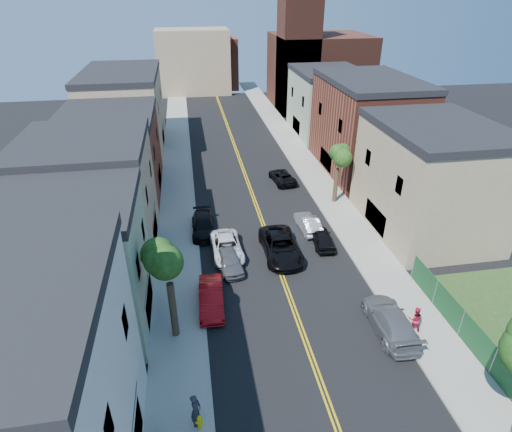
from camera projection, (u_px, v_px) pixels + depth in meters
name	position (u px, v px, depth m)	size (l,w,h in m)	color
sidewalk_left	(176.00, 173.00, 48.56)	(3.20, 100.00, 0.15)	gray
sidewalk_right	(307.00, 165.00, 50.84)	(3.20, 100.00, 0.15)	gray
curb_left	(191.00, 172.00, 48.81)	(0.30, 100.00, 0.15)	gray
curb_right	(293.00, 166.00, 50.59)	(0.30, 100.00, 0.15)	gray
bldg_left_clapboard	(4.00, 411.00, 15.98)	(9.00, 10.00, 10.00)	silver
bldg_left_palegrn	(67.00, 272.00, 24.96)	(9.00, 8.00, 8.50)	gray
bldg_left_tan_near	(92.00, 201.00, 32.60)	(9.00, 10.00, 9.00)	#998466
bldg_left_brick	(112.00, 157.00, 42.32)	(9.00, 12.00, 8.00)	brown
bldg_left_tan_far	(125.00, 113.00, 54.03)	(9.00, 16.00, 9.50)	#998466
bldg_right_tan	(429.00, 182.00, 35.78)	(9.00, 12.00, 9.00)	#998466
bldg_right_brick	(366.00, 128.00, 47.61)	(9.00, 14.00, 10.00)	brown
bldg_right_palegrn	(327.00, 104.00, 60.04)	(9.00, 12.00, 8.50)	gray
church	(314.00, 65.00, 71.91)	(16.20, 14.20, 22.60)	#4C2319
backdrop_left	(193.00, 62.00, 82.45)	(14.00, 8.00, 12.00)	#998466
backdrop_center	(212.00, 63.00, 86.96)	(10.00, 8.00, 10.00)	brown
fence_right	(476.00, 341.00, 24.28)	(0.04, 15.00, 1.90)	#143F1E
tree_left_mid	(166.00, 248.00, 22.99)	(5.20, 5.20, 9.29)	#36291B
tree_right_far	(340.00, 148.00, 39.47)	(4.40, 4.40, 8.03)	#36291B
red_sedan	(211.00, 298.00, 28.21)	(1.60, 4.58, 1.51)	#B20B11
white_pickup	(227.00, 247.00, 33.72)	(2.38, 5.15, 1.43)	white
grey_car_left	(229.00, 260.00, 32.12)	(1.67, 4.15, 1.41)	#4F5156
black_car_left	(203.00, 225.00, 36.79)	(1.98, 4.86, 1.41)	black
grey_car_right	(391.00, 321.00, 26.21)	(2.23, 5.49, 1.59)	slate
black_car_right	(322.00, 238.00, 35.03)	(1.60, 3.99, 1.36)	black
silver_car_right	(308.00, 223.00, 37.22)	(1.45, 4.15, 1.37)	#B3B7BB
dark_car_right_far	(282.00, 177.00, 46.33)	(2.12, 4.60, 1.28)	black
black_suv_lane	(281.00, 246.00, 33.60)	(2.78, 6.04, 1.68)	black
pedestrian_left	(196.00, 410.00, 20.32)	(0.72, 0.47, 1.98)	#26262E
pedestrian_right	(415.00, 319.00, 26.02)	(0.85, 0.66, 1.75)	#B81C34
fire_hydrant	(199.00, 421.00, 20.41)	(0.39, 0.39, 0.82)	#D1C90B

